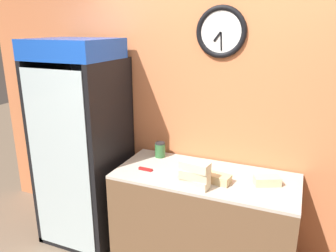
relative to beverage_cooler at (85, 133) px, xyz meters
name	(u,v)px	position (x,y,z in m)	size (l,w,h in m)	color
wall_back	(219,110)	(1.24, 0.36, 0.27)	(5.20, 0.10, 2.70)	#D17547
prep_counter	(204,220)	(1.24, -0.03, -0.65)	(1.54, 0.69, 0.88)	brown
beverage_cooler	(85,133)	(0.00, 0.00, 0.00)	(0.74, 0.72, 1.99)	black
sandwich_stack_bottom	(194,183)	(1.22, -0.28, -0.17)	(0.24, 0.14, 0.07)	beige
sandwich_stack_middle	(195,175)	(1.22, -0.28, -0.10)	(0.23, 0.12, 0.07)	beige
sandwich_stack_top	(195,166)	(1.22, -0.28, -0.03)	(0.24, 0.14, 0.07)	beige
sandwich_flat_left	(267,181)	(1.74, -0.02, -0.17)	(0.23, 0.18, 0.07)	beige
sandwich_flat_right	(218,178)	(1.37, -0.13, -0.17)	(0.22, 0.15, 0.07)	tan
chefs_knife	(152,171)	(0.80, -0.15, -0.20)	(0.37, 0.05, 0.02)	silver
condiment_jar	(160,150)	(0.72, 0.19, -0.14)	(0.10, 0.10, 0.15)	#336B38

